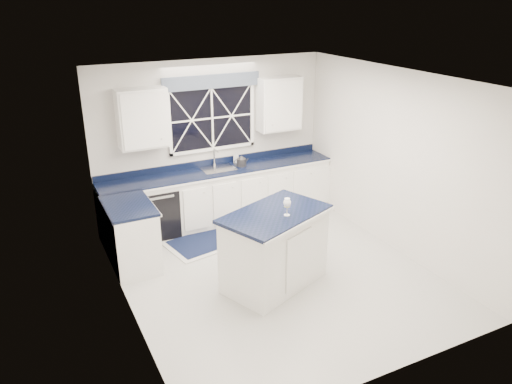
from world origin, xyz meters
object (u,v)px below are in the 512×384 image
kettle (241,161)px  soap_bottle (236,157)px  faucet (215,157)px  dishwasher (157,211)px  island (274,248)px  wine_glass (287,204)px

kettle → soap_bottle: 0.21m
faucet → kettle: bearing=-26.8°
soap_bottle → faucet: bearing=-178.3°
dishwasher → island: bearing=-65.5°
soap_bottle → kettle: bearing=-89.3°
island → faucet: bearing=65.2°
faucet → kettle: size_ratio=1.15×
dishwasher → soap_bottle: 1.63m
kettle → wine_glass: bearing=-94.5°
faucet → wine_glass: (-0.03, -2.49, 0.11)m
kettle → island: bearing=-97.5°
dishwasher → wine_glass: bearing=-65.0°
island → dishwasher: bearing=92.6°
island → kettle: bearing=54.5°
dishwasher → kettle: 1.62m
kettle → soap_bottle: soap_bottle is taller
kettle → wine_glass: size_ratio=1.14×
kettle → faucet: bearing=159.2°
island → wine_glass: bearing=-80.0°
island → soap_bottle: bearing=55.8°
dishwasher → wine_glass: wine_glass is taller
faucet → soap_bottle: (0.39, 0.01, -0.06)m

